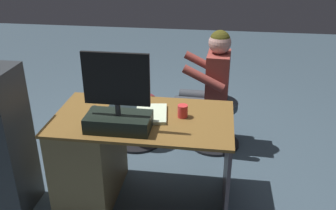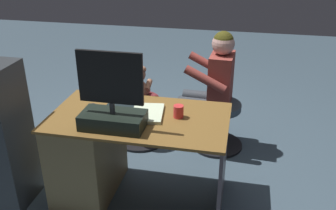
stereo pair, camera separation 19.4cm
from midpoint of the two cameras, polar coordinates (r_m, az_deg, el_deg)
ground_plane at (r=3.43m, az=-3.64°, el=-9.15°), size 10.00×10.00×0.00m
desk at (r=2.95m, az=-12.09°, el=-7.28°), size 1.29×0.73×0.72m
monitor at (r=2.49m, az=-9.85°, el=-0.79°), size 0.44×0.23×0.53m
keyboard at (r=2.76m, az=-6.99°, el=-0.90°), size 0.42×0.14×0.02m
computer_mouse at (r=2.82m, az=-13.20°, el=-0.60°), size 0.06×0.10×0.04m
cup at (r=2.65m, az=0.16°, el=-0.97°), size 0.07×0.07×0.09m
tv_remote at (r=2.73m, az=-13.06°, el=-1.74°), size 0.08×0.16×0.02m
notebook_binder at (r=2.70m, az=-4.63°, el=-1.38°), size 0.26×0.33×0.02m
office_chair_teddy at (r=3.69m, az=-6.39°, el=-2.01°), size 0.52×0.52×0.46m
teddy_bear at (r=3.55m, az=-6.61°, el=3.10°), size 0.23×0.23×0.33m
visitor_chair at (r=3.62m, az=5.68°, el=-2.25°), size 0.49×0.49×0.46m
person at (r=3.45m, az=4.67°, el=3.89°), size 0.51×0.49×1.14m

